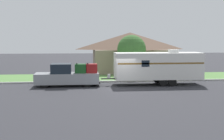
# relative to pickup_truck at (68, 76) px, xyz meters

# --- Properties ---
(ground_plane) EXTENTS (120.00, 120.00, 0.00)m
(ground_plane) POSITION_rel_pickup_truck_xyz_m (4.65, -1.67, -0.93)
(ground_plane) COLOR #2D2D33
(curb_strip) EXTENTS (80.00, 0.30, 0.14)m
(curb_strip) POSITION_rel_pickup_truck_xyz_m (4.65, 2.08, -0.86)
(curb_strip) COLOR #ADADA8
(curb_strip) RESTS_ON ground_plane
(lawn_strip) EXTENTS (80.00, 7.00, 0.03)m
(lawn_strip) POSITION_rel_pickup_truck_xyz_m (4.65, 5.73, -0.91)
(lawn_strip) COLOR #568442
(lawn_strip) RESTS_ON ground_plane
(house_across_street) EXTENTS (9.87, 7.13, 4.96)m
(house_across_street) POSITION_rel_pickup_truck_xyz_m (7.49, 11.33, 1.65)
(house_across_street) COLOR gray
(house_across_street) RESTS_ON ground_plane
(pickup_truck) EXTENTS (5.73, 1.98, 2.09)m
(pickup_truck) POSITION_rel_pickup_truck_xyz_m (0.00, 0.00, 0.00)
(pickup_truck) COLOR black
(pickup_truck) RESTS_ON ground_plane
(travel_trailer) EXTENTS (9.18, 2.43, 3.23)m
(travel_trailer) POSITION_rel_pickup_truck_xyz_m (8.22, -0.00, 0.82)
(travel_trailer) COLOR black
(travel_trailer) RESTS_ON ground_plane
(mailbox) EXTENTS (0.48, 0.20, 1.24)m
(mailbox) POSITION_rel_pickup_truck_xyz_m (7.04, 3.08, 0.03)
(mailbox) COLOR brown
(mailbox) RESTS_ON ground_plane
(tree_in_yard) EXTENTS (3.14, 3.14, 4.61)m
(tree_in_yard) POSITION_rel_pickup_truck_xyz_m (6.72, 5.69, 2.11)
(tree_in_yard) COLOR brown
(tree_in_yard) RESTS_ON ground_plane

